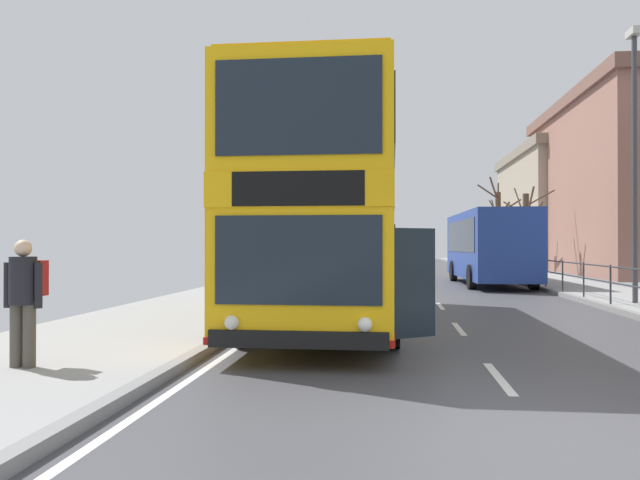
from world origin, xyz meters
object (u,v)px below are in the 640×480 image
at_px(background_bus_far_lane, 489,246).
at_px(background_building_01, 586,208).
at_px(bare_tree_far_00, 498,225).
at_px(double_decker_bus_main, 335,215).
at_px(bare_tree_far_01, 526,229).
at_px(pedestrian_with_backpack, 25,293).
at_px(street_lamp_far_side, 635,143).

relative_size(background_bus_far_lane, background_building_01, 0.57).
height_order(background_bus_far_lane, background_building_01, background_building_01).
distance_m(bare_tree_far_00, background_building_01, 11.85).
xyz_separation_m(double_decker_bus_main, bare_tree_far_01, (8.99, 23.38, 0.25)).
relative_size(double_decker_bus_main, bare_tree_far_00, 1.85).
xyz_separation_m(pedestrian_with_backpack, street_lamp_far_side, (11.39, 10.35, 3.40)).
distance_m(bare_tree_far_01, background_building_01, 16.04).
distance_m(background_bus_far_lane, background_building_01, 26.19).
height_order(pedestrian_with_backpack, bare_tree_far_00, bare_tree_far_00).
xyz_separation_m(pedestrian_with_backpack, bare_tree_far_01, (12.50, 29.52, 1.52)).
relative_size(double_decker_bus_main, background_bus_far_lane, 1.17).
distance_m(double_decker_bus_main, bare_tree_far_01, 25.05).
xyz_separation_m(street_lamp_far_side, bare_tree_far_01, (1.11, 19.17, -1.87)).
distance_m(street_lamp_far_side, background_building_01, 34.32).
distance_m(double_decker_bus_main, street_lamp_far_side, 9.18).
bearing_deg(bare_tree_far_01, background_bus_far_lane, -110.50).
bearing_deg(background_bus_far_lane, double_decker_bus_main, -111.39).
xyz_separation_m(pedestrian_with_backpack, bare_tree_far_00, (11.85, 35.09, 1.92)).
bearing_deg(bare_tree_far_01, double_decker_bus_main, -111.03).
bearing_deg(background_building_01, background_bus_far_lane, -115.05).
height_order(background_bus_far_lane, bare_tree_far_01, bare_tree_far_01).
bearing_deg(pedestrian_with_backpack, bare_tree_far_00, 71.34).
bearing_deg(pedestrian_with_backpack, double_decker_bus_main, 60.21).
bearing_deg(background_bus_far_lane, pedestrian_with_backpack, -114.09).
bearing_deg(bare_tree_far_00, background_building_01, 46.29).
relative_size(background_bus_far_lane, bare_tree_far_01, 1.92).
xyz_separation_m(street_lamp_far_side, background_building_01, (8.57, 33.23, 0.09)).
distance_m(pedestrian_with_backpack, street_lamp_far_side, 15.76).
distance_m(street_lamp_far_side, bare_tree_far_00, 24.79).
relative_size(bare_tree_far_00, background_building_01, 0.36).
height_order(double_decker_bus_main, background_bus_far_lane, double_decker_bus_main).
height_order(pedestrian_with_backpack, bare_tree_far_01, bare_tree_far_01).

